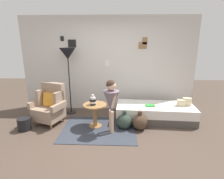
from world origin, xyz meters
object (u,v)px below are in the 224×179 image
object	(u,v)px
side_table	(95,111)
magazine_basket	(24,124)
person_child	(111,99)
book_on_daybed	(150,105)
armchair	(50,105)
demijohn_near	(124,121)
daybed	(155,113)
vase_striped	(93,101)
demijohn_far	(140,122)
floor_lamp	(68,56)

from	to	relation	value
side_table	magazine_basket	bearing A→B (deg)	-171.24
person_child	book_on_daybed	distance (m)	1.16
armchair	demijohn_near	distance (m)	1.83
armchair	daybed	world-z (taller)	armchair
vase_striped	demijohn_far	size ratio (longest dim) A/B	0.55
armchair	magazine_basket	size ratio (longest dim) A/B	3.46
vase_striped	magazine_basket	distance (m)	1.63
floor_lamp	magazine_basket	bearing A→B (deg)	-127.27
demijohn_near	demijohn_far	bearing A→B (deg)	-5.30
demijohn_near	demijohn_far	size ratio (longest dim) A/B	0.98
side_table	demijohn_far	world-z (taller)	side_table
book_on_daybed	person_child	bearing A→B (deg)	-147.14
side_table	armchair	bearing A→B (deg)	171.33
side_table	floor_lamp	size ratio (longest dim) A/B	0.31
armchair	vase_striped	bearing A→B (deg)	-10.69
person_child	demijohn_near	distance (m)	0.68
demijohn_far	magazine_basket	world-z (taller)	demijohn_far
armchair	demijohn_far	bearing A→B (deg)	-7.34
armchair	side_table	distance (m)	1.13
side_table	vase_striped	distance (m)	0.26
book_on_daybed	magazine_basket	world-z (taller)	book_on_daybed
vase_striped	floor_lamp	distance (m)	1.44
person_child	demijohn_near	size ratio (longest dim) A/B	2.73
armchair	book_on_daybed	distance (m)	2.44
floor_lamp	book_on_daybed	bearing A→B (deg)	-12.43
armchair	floor_lamp	xyz separation A→B (m)	(0.33, 0.63, 1.12)
daybed	vase_striped	size ratio (longest dim) A/B	8.08
vase_striped	person_child	bearing A→B (deg)	-28.60
vase_striped	demijohn_near	bearing A→B (deg)	-3.19
armchair	book_on_daybed	bearing A→B (deg)	3.89
floor_lamp	magazine_basket	distance (m)	1.93
demijohn_near	armchair	bearing A→B (deg)	172.27
magazine_basket	book_on_daybed	bearing A→B (deg)	11.31
vase_striped	floor_lamp	world-z (taller)	floor_lamp
vase_striped	demijohn_far	world-z (taller)	vase_striped
side_table	vase_striped	size ratio (longest dim) A/B	2.28
person_child	magazine_basket	bearing A→B (deg)	179.37
person_child	magazine_basket	size ratio (longest dim) A/B	4.22
demijohn_near	floor_lamp	bearing A→B (deg)	149.19
daybed	person_child	size ratio (longest dim) A/B	1.64
person_child	vase_striped	bearing A→B (deg)	151.40
daybed	demijohn_far	distance (m)	0.67
vase_striped	person_child	xyz separation A→B (m)	(0.42, -0.23, 0.12)
daybed	book_on_daybed	size ratio (longest dim) A/B	8.82
armchair	floor_lamp	distance (m)	1.32
armchair	demijohn_near	xyz separation A→B (m)	(1.79, -0.24, -0.26)
vase_striped	daybed	bearing A→B (deg)	16.31
daybed	vase_striped	world-z (taller)	vase_striped
side_table	magazine_basket	distance (m)	1.61
demijohn_near	demijohn_far	distance (m)	0.35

